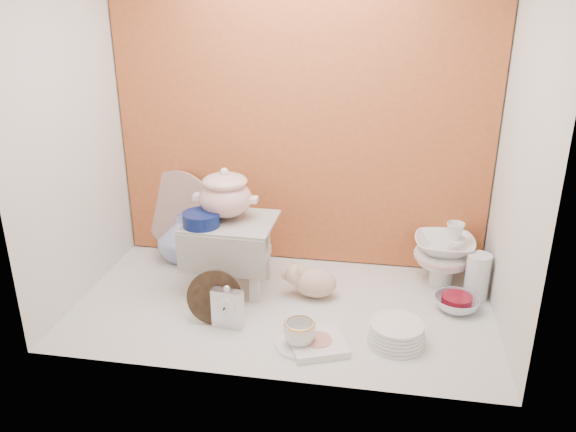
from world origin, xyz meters
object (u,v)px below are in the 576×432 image
at_px(step_stool, 232,254).
at_px(mantel_clock, 228,307).
at_px(dinner_plate_stack, 396,333).
at_px(blue_white_vase, 180,238).
at_px(gold_rim_teacup, 300,333).
at_px(soup_tureen, 225,193).
at_px(porcelain_tower, 443,253).
at_px(plush_pig, 315,282).
at_px(floral_platter, 180,213).
at_px(crystal_bowl, 456,303).

xyz_separation_m(step_stool, mantel_clock, (0.07, -0.34, -0.07)).
distance_m(mantel_clock, dinner_plate_stack, 0.68).
bearing_deg(blue_white_vase, gold_rim_teacup, -42.76).
height_order(blue_white_vase, gold_rim_teacup, blue_white_vase).
distance_m(soup_tureen, porcelain_tower, 1.04).
xyz_separation_m(step_stool, plush_pig, (0.39, -0.03, -0.09)).
bearing_deg(mantel_clock, floral_platter, 130.81).
bearing_deg(step_stool, floral_platter, 140.45).
height_order(soup_tureen, plush_pig, soup_tureen).
height_order(soup_tureen, mantel_clock, soup_tureen).
bearing_deg(floral_platter, mantel_clock, -56.71).
xyz_separation_m(step_stool, soup_tureen, (-0.03, 0.02, 0.28)).
height_order(floral_platter, dinner_plate_stack, floral_platter).
xyz_separation_m(blue_white_vase, crystal_bowl, (1.33, -0.27, -0.09)).
distance_m(mantel_clock, plush_pig, 0.44).
height_order(crystal_bowl, porcelain_tower, porcelain_tower).
relative_size(blue_white_vase, dinner_plate_stack, 1.05).
bearing_deg(floral_platter, soup_tureen, -40.69).
xyz_separation_m(floral_platter, plush_pig, (0.74, -0.34, -0.15)).
distance_m(blue_white_vase, plush_pig, 0.77).
height_order(step_stool, soup_tureen, soup_tureen).
height_order(step_stool, mantel_clock, step_stool).
bearing_deg(dinner_plate_stack, gold_rim_teacup, -166.30).
xyz_separation_m(soup_tureen, floral_platter, (-0.33, 0.28, -0.23)).
bearing_deg(porcelain_tower, plush_pig, -157.88).
xyz_separation_m(mantel_clock, crystal_bowl, (0.94, 0.30, -0.06)).
distance_m(plush_pig, crystal_bowl, 0.62).
xyz_separation_m(step_stool, porcelain_tower, (0.95, 0.20, -0.01)).
distance_m(floral_platter, blue_white_vase, 0.13).
bearing_deg(mantel_clock, porcelain_tower, 38.50).
bearing_deg(step_stool, gold_rim_teacup, -47.20).
bearing_deg(soup_tureen, porcelain_tower, 9.95).
xyz_separation_m(floral_platter, porcelain_tower, (1.31, -0.11, -0.07)).
relative_size(plush_pig, porcelain_tower, 0.78).
height_order(gold_rim_teacup, crystal_bowl, gold_rim_teacup).
distance_m(blue_white_vase, dinner_plate_stack, 1.22).
bearing_deg(plush_pig, mantel_clock, -115.29).
bearing_deg(soup_tureen, mantel_clock, -75.25).
relative_size(floral_platter, blue_white_vase, 1.85).
xyz_separation_m(step_stool, dinner_plate_stack, (0.75, -0.34, -0.12)).
bearing_deg(dinner_plate_stack, floral_platter, 149.70).
height_order(mantel_clock, crystal_bowl, mantel_clock).
height_order(floral_platter, porcelain_tower, floral_platter).
bearing_deg(crystal_bowl, step_stool, 177.76).
relative_size(mantel_clock, crystal_bowl, 0.97).
distance_m(step_stool, soup_tureen, 0.29).
relative_size(crystal_bowl, porcelain_tower, 0.62).
distance_m(plush_pig, dinner_plate_stack, 0.47).
distance_m(step_stool, dinner_plate_stack, 0.83).
height_order(soup_tureen, crystal_bowl, soup_tureen).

